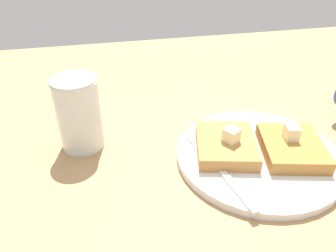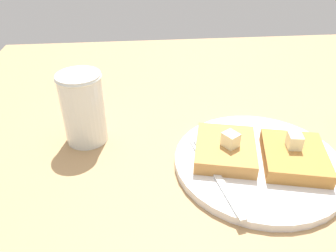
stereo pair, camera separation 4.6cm
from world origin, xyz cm
name	(u,v)px [view 1 (the left image)]	position (x,y,z in cm)	size (l,w,h in cm)	color
table_surface	(272,156)	(0.00, 0.00, 1.13)	(109.29, 109.29, 2.26)	#A98254
plate	(258,155)	(3.28, 1.47, 2.90)	(23.32, 23.32, 1.14)	silver
toast_slice_left	(292,147)	(-1.18, 2.56, 4.38)	(8.19, 9.82, 1.96)	#B47735
toast_slice_middle	(227,146)	(7.74, 0.38, 4.38)	(8.19, 9.82, 1.96)	#BA7F3F
butter_pat_primary	(292,132)	(-1.18, 1.71, 6.35)	(2.00, 1.80, 2.00)	#F0F1C2
butter_pat_secondary	(231,135)	(7.34, 0.56, 6.35)	(2.00, 1.80, 2.00)	beige
fork	(217,165)	(10.09, 3.18, 3.58)	(4.08, 16.02, 0.36)	silver
syrup_jar	(79,117)	(27.75, -7.54, 7.23)	(6.58, 6.58, 11.01)	#5B280D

